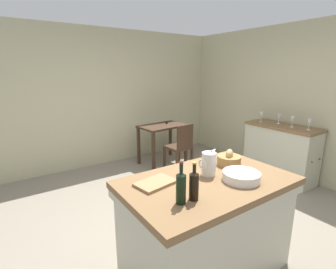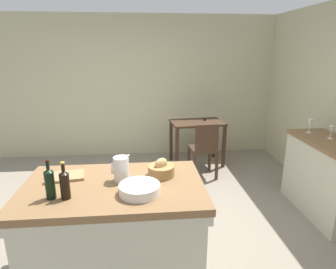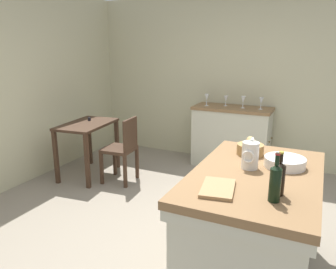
# 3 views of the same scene
# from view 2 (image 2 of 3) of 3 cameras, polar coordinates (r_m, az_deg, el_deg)

# --- Properties ---
(ground_plane) EXTENTS (6.76, 6.76, 0.00)m
(ground_plane) POSITION_cam_2_polar(r_m,az_deg,el_deg) (3.50, -5.22, -18.09)
(ground_plane) COLOR gray
(wall_back) EXTENTS (5.32, 0.12, 2.60)m
(wall_back) POSITION_cam_2_polar(r_m,az_deg,el_deg) (5.53, -5.82, 9.28)
(wall_back) COLOR #B7B28E
(wall_back) RESTS_ON ground
(island_table) EXTENTS (1.50, 0.93, 0.91)m
(island_table) POSITION_cam_2_polar(r_m,az_deg,el_deg) (2.67, -10.30, -17.84)
(island_table) COLOR brown
(island_table) RESTS_ON ground
(side_cabinet) EXTENTS (0.52, 1.19, 0.94)m
(side_cabinet) POSITION_cam_2_polar(r_m,az_deg,el_deg) (4.05, 28.78, -7.58)
(side_cabinet) COLOR brown
(side_cabinet) RESTS_ON ground
(writing_desk) EXTENTS (0.95, 0.65, 0.83)m
(writing_desk) POSITION_cam_2_polar(r_m,az_deg,el_deg) (5.07, 5.79, 1.12)
(writing_desk) COLOR #3D281C
(writing_desk) RESTS_ON ground
(wooden_chair) EXTENTS (0.43, 0.43, 0.91)m
(wooden_chair) POSITION_cam_2_polar(r_m,az_deg,el_deg) (4.56, 7.13, -2.70)
(wooden_chair) COLOR #3D281C
(wooden_chair) RESTS_ON ground
(pitcher) EXTENTS (0.17, 0.13, 0.25)m
(pitcher) POSITION_cam_2_polar(r_m,az_deg,el_deg) (2.47, -9.25, -6.69)
(pitcher) COLOR silver
(pitcher) RESTS_ON island_table
(wash_bowl) EXTENTS (0.32, 0.32, 0.08)m
(wash_bowl) POSITION_cam_2_polar(r_m,az_deg,el_deg) (2.27, -5.67, -10.68)
(wash_bowl) COLOR silver
(wash_bowl) RESTS_ON island_table
(bread_basket) EXTENTS (0.23, 0.23, 0.16)m
(bread_basket) POSITION_cam_2_polar(r_m,az_deg,el_deg) (2.55, -1.36, -6.97)
(bread_basket) COLOR olive
(bread_basket) RESTS_ON island_table
(cutting_board) EXTENTS (0.36, 0.26, 0.02)m
(cutting_board) POSITION_cam_2_polar(r_m,az_deg,el_deg) (2.68, -19.74, -7.82)
(cutting_board) COLOR #99754C
(cutting_board) RESTS_ON island_table
(wine_bottle_dark) EXTENTS (0.07, 0.07, 0.29)m
(wine_bottle_dark) POSITION_cam_2_polar(r_m,az_deg,el_deg) (2.29, -19.75, -9.19)
(wine_bottle_dark) COLOR black
(wine_bottle_dark) RESTS_ON island_table
(wine_bottle_amber) EXTENTS (0.07, 0.07, 0.31)m
(wine_bottle_amber) POSITION_cam_2_polar(r_m,az_deg,el_deg) (2.32, -22.35, -8.82)
(wine_bottle_amber) COLOR black
(wine_bottle_amber) RESTS_ON island_table
(wine_glass_middle) EXTENTS (0.07, 0.07, 0.16)m
(wine_glass_middle) POSITION_cam_2_polar(r_m,az_deg,el_deg) (4.01, 29.60, 0.78)
(wine_glass_middle) COLOR white
(wine_glass_middle) RESTS_ON side_cabinet
(wine_glass_right) EXTENTS (0.07, 0.07, 0.18)m
(wine_glass_right) POSITION_cam_2_polar(r_m,az_deg,el_deg) (4.16, 26.29, 1.99)
(wine_glass_right) COLOR white
(wine_glass_right) RESTS_ON side_cabinet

